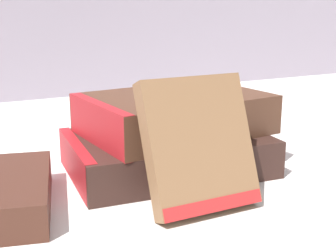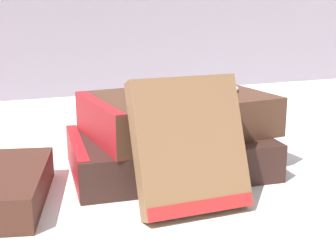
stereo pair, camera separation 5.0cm
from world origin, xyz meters
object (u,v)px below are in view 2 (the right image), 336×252
Objects in this scene: book_flat_top at (173,114)px; book_flat_bottom at (163,152)px; pocket_watch at (215,88)px; reading_glasses at (122,139)px; book_leaning_front at (190,151)px.

book_flat_bottom is at bearing -169.45° from book_flat_top.
reading_glasses is at bearing 123.53° from pocket_watch.
book_flat_top is 0.06m from pocket_watch.
book_leaning_front reaches higher than reading_glasses.
pocket_watch reaches higher than reading_glasses.
book_flat_bottom is 1.08× the size of book_flat_top.
book_flat_top reaches higher than reading_glasses.
book_leaning_front reaches higher than book_flat_top.
book_leaning_front is 0.15m from pocket_watch.
book_flat_top is at bearing -79.23° from reading_glasses.
pocket_watch is at bearing 14.21° from book_flat_bottom.
book_flat_bottom is 0.05m from book_flat_top.
reading_glasses is at bearing 99.77° from book_flat_bottom.
book_flat_bottom is 3.89× the size of pocket_watch.
pocket_watch is at bearing 54.97° from book_leaning_front.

